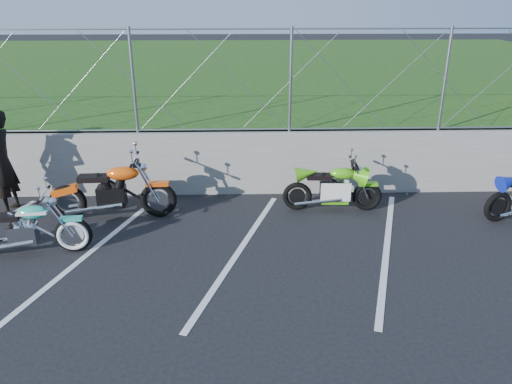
{
  "coord_description": "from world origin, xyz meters",
  "views": [
    {
      "loc": [
        0.05,
        -6.14,
        3.89
      ],
      "look_at": [
        0.27,
        1.3,
        0.89
      ],
      "focal_mm": 35.0,
      "sensor_mm": 36.0,
      "label": 1
    }
  ],
  "objects_px": {
    "cruiser_turquoise": "(26,231)",
    "naked_orange": "(114,193)",
    "sportbike_green": "(334,190)",
    "person_standing": "(1,162)"
  },
  "relations": [
    {
      "from": "cruiser_turquoise",
      "to": "naked_orange",
      "type": "bearing_deg",
      "value": 45.68
    },
    {
      "from": "naked_orange",
      "to": "sportbike_green",
      "type": "relative_size",
      "value": 1.22
    },
    {
      "from": "cruiser_turquoise",
      "to": "sportbike_green",
      "type": "relative_size",
      "value": 1.09
    },
    {
      "from": "cruiser_turquoise",
      "to": "person_standing",
      "type": "relative_size",
      "value": 1.05
    },
    {
      "from": "person_standing",
      "to": "naked_orange",
      "type": "bearing_deg",
      "value": 83.2
    },
    {
      "from": "naked_orange",
      "to": "cruiser_turquoise",
      "type": "bearing_deg",
      "value": -131.34
    },
    {
      "from": "cruiser_turquoise",
      "to": "person_standing",
      "type": "xyz_separation_m",
      "value": [
        -1.04,
        1.71,
        0.57
      ]
    },
    {
      "from": "sportbike_green",
      "to": "person_standing",
      "type": "relative_size",
      "value": 0.96
    },
    {
      "from": "sportbike_green",
      "to": "naked_orange",
      "type": "bearing_deg",
      "value": -173.77
    },
    {
      "from": "cruiser_turquoise",
      "to": "sportbike_green",
      "type": "bearing_deg",
      "value": 11.51
    }
  ]
}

